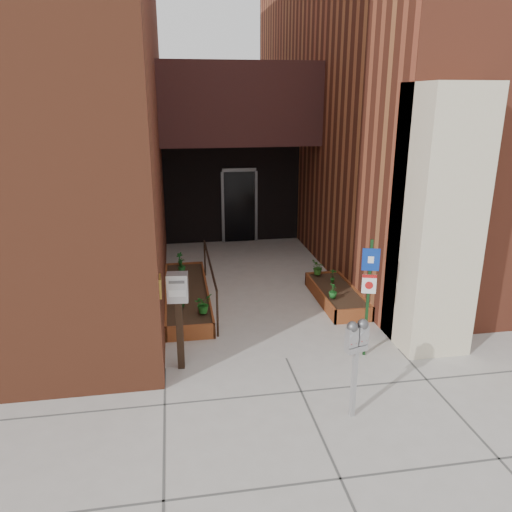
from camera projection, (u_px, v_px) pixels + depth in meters
name	position (u px, v px, depth m)	size (l,w,h in m)	color
ground	(286.00, 358.00, 8.34)	(80.00, 80.00, 0.00)	#9E9991
architecture	(225.00, 65.00, 13.27)	(20.00, 14.60, 10.00)	brown
planter_left	(187.00, 296.00, 10.59)	(0.90, 3.60, 0.30)	brown
planter_right	(337.00, 296.00, 10.62)	(0.80, 2.20, 0.30)	brown
handrail	(210.00, 269.00, 10.44)	(0.04, 3.34, 0.90)	black
parking_meter	(356.00, 343.00, 6.51)	(0.33, 0.20, 1.43)	#AFAFB2
sign_post	(369.00, 286.00, 8.08)	(0.27, 0.10, 2.03)	#133415
payment_dropbox	(178.00, 301.00, 7.72)	(0.34, 0.27, 1.61)	black
shrub_left_a	(203.00, 304.00, 9.34)	(0.32, 0.32, 0.36)	#1C631C
shrub_left_b	(181.00, 298.00, 9.64)	(0.18, 0.18, 0.34)	#175117
shrub_left_c	(182.00, 265.00, 11.51)	(0.18, 0.18, 0.33)	#164E19
shrub_left_d	(180.00, 259.00, 11.98)	(0.17, 0.17, 0.32)	#17521B
shrub_right_a	(333.00, 291.00, 10.04)	(0.17, 0.17, 0.31)	#195A1F
shrub_right_b	(333.00, 276.00, 10.88)	(0.17, 0.17, 0.32)	#1C631C
shrub_right_c	(318.00, 268.00, 11.34)	(0.31, 0.31, 0.34)	#275F1B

